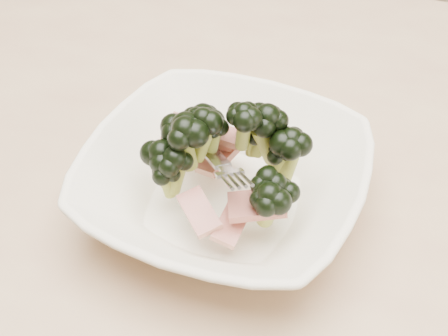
# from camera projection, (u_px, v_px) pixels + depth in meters

# --- Properties ---
(dining_table) EXTENTS (1.20, 0.80, 0.75)m
(dining_table) POSITION_uv_depth(u_px,v_px,m) (221.00, 218.00, 0.72)
(dining_table) COLOR tan
(dining_table) RESTS_ON ground
(broccoli_dish) EXTENTS (0.29, 0.29, 0.12)m
(broccoli_dish) POSITION_uv_depth(u_px,v_px,m) (224.00, 176.00, 0.58)
(broccoli_dish) COLOR white
(broccoli_dish) RESTS_ON dining_table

